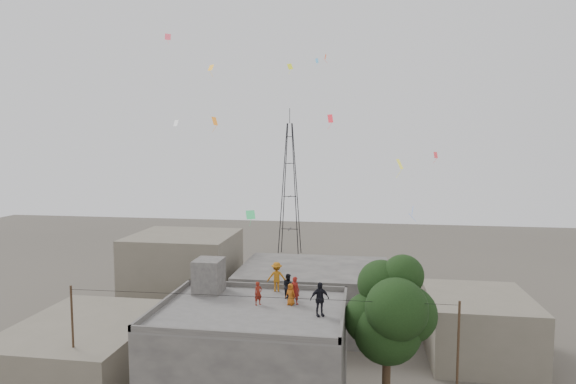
% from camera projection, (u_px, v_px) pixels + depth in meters
% --- Properties ---
extents(main_building, '(10.00, 8.00, 6.10)m').
position_uv_depth(main_building, '(252.00, 364.00, 26.04)').
color(main_building, '#474442').
rests_on(main_building, ground).
extents(parapet, '(10.00, 8.00, 0.30)m').
position_uv_depth(parapet, '(251.00, 306.00, 25.74)').
color(parapet, '#474442').
rests_on(parapet, main_building).
extents(stair_head_box, '(1.60, 1.80, 2.00)m').
position_uv_depth(stair_head_box, '(209.00, 276.00, 28.71)').
color(stair_head_box, '#474442').
rests_on(stair_head_box, main_building).
extents(neighbor_west, '(8.00, 10.00, 4.00)m').
position_uv_depth(neighbor_west, '(86.00, 354.00, 29.79)').
color(neighbor_west, '#6A6354').
rests_on(neighbor_west, ground).
extents(neighbor_north, '(12.00, 9.00, 5.00)m').
position_uv_depth(neighbor_north, '(314.00, 297.00, 39.55)').
color(neighbor_north, '#474442').
rests_on(neighbor_north, ground).
extents(neighbor_northwest, '(9.00, 8.00, 7.00)m').
position_uv_depth(neighbor_northwest, '(184.00, 273.00, 43.27)').
color(neighbor_northwest, '#6A6354').
rests_on(neighbor_northwest, ground).
extents(neighbor_east, '(7.00, 8.00, 4.40)m').
position_uv_depth(neighbor_east, '(478.00, 326.00, 33.81)').
color(neighbor_east, '#6A6354').
rests_on(neighbor_east, ground).
extents(tree, '(4.90, 4.60, 9.10)m').
position_uv_depth(tree, '(391.00, 313.00, 25.21)').
color(tree, black).
rests_on(tree, ground).
extents(utility_line, '(20.12, 0.62, 7.40)m').
position_uv_depth(utility_line, '(255.00, 361.00, 24.66)').
color(utility_line, black).
rests_on(utility_line, ground).
extents(transmission_tower, '(2.97, 2.97, 20.01)m').
position_uv_depth(transmission_tower, '(290.00, 189.00, 65.45)').
color(transmission_tower, black).
rests_on(transmission_tower, ground).
extents(person_red_adult, '(0.67, 0.60, 1.54)m').
position_uv_depth(person_red_adult, '(295.00, 290.00, 26.57)').
color(person_red_adult, maroon).
rests_on(person_red_adult, main_building).
extents(person_orange_child, '(0.69, 0.59, 1.20)m').
position_uv_depth(person_orange_child, '(291.00, 294.00, 26.41)').
color(person_orange_child, '#B15614').
rests_on(person_orange_child, main_building).
extents(person_dark_child, '(0.87, 0.89, 1.45)m').
position_uv_depth(person_dark_child, '(288.00, 286.00, 27.52)').
color(person_dark_child, black).
rests_on(person_dark_child, main_building).
extents(person_dark_adult, '(1.12, 0.86, 1.78)m').
position_uv_depth(person_dark_adult, '(320.00, 299.00, 24.64)').
color(person_dark_adult, black).
rests_on(person_dark_adult, main_building).
extents(person_orange_adult, '(1.24, 0.84, 1.78)m').
position_uv_depth(person_orange_adult, '(277.00, 277.00, 28.90)').
color(person_orange_adult, '#A76013').
rests_on(person_orange_adult, main_building).
extents(person_red_child, '(0.56, 0.55, 1.30)m').
position_uv_depth(person_red_child, '(258.00, 293.00, 26.41)').
color(person_red_child, maroon).
rests_on(person_red_child, main_building).
extents(kites, '(18.55, 18.35, 12.07)m').
position_uv_depth(kites, '(300.00, 124.00, 31.44)').
color(kites, orange).
rests_on(kites, ground).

